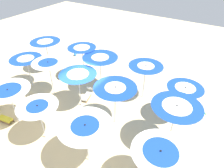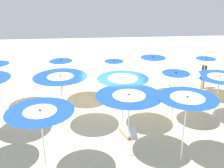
# 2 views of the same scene
# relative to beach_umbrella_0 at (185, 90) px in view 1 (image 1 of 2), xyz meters

# --- Properties ---
(ground) EXTENTS (40.58, 40.58, 0.04)m
(ground) POSITION_rel_beach_umbrella_0_xyz_m (5.06, 2.11, -2.05)
(ground) COLOR beige
(beach_umbrella_0) EXTENTS (1.90, 1.90, 2.25)m
(beach_umbrella_0) POSITION_rel_beach_umbrella_0_xyz_m (0.00, 0.00, 0.00)
(beach_umbrella_0) COLOR silver
(beach_umbrella_0) RESTS_ON ground
(beach_umbrella_1) EXTENTS (2.09, 2.09, 2.40)m
(beach_umbrella_1) POSITION_rel_beach_umbrella_0_xyz_m (2.58, -0.76, 0.13)
(beach_umbrella_1) COLOR silver
(beach_umbrella_1) RESTS_ON ground
(beach_umbrella_2) EXTENTS (2.26, 2.26, 2.51)m
(beach_umbrella_2) POSITION_rel_beach_umbrella_0_xyz_m (5.40, -0.07, 0.24)
(beach_umbrella_2) COLOR silver
(beach_umbrella_2) RESTS_ON ground
(beach_umbrella_3) EXTENTS (1.97, 1.97, 2.55)m
(beach_umbrella_3) POSITION_rel_beach_umbrella_0_xyz_m (7.24, -0.52, 0.25)
(beach_umbrella_3) COLOR silver
(beach_umbrella_3) RESTS_ON ground
(beach_umbrella_4) EXTENTS (2.20, 2.20, 2.45)m
(beach_umbrella_4) POSITION_rel_beach_umbrella_0_xyz_m (10.34, -0.07, 0.18)
(beach_umbrella_4) COLOR silver
(beach_umbrella_4) RESTS_ON ground
(beach_umbrella_5) EXTENTS (2.28, 2.28, 2.52)m
(beach_umbrella_5) POSITION_rel_beach_umbrella_0_xyz_m (-0.13, 1.99, 0.25)
(beach_umbrella_5) COLOR silver
(beach_umbrella_5) RESTS_ON ground
(beach_umbrella_6) EXTENTS (2.22, 2.22, 2.47)m
(beach_umbrella_6) POSITION_rel_beach_umbrella_0_xyz_m (2.93, 2.18, 0.20)
(beach_umbrella_6) COLOR silver
(beach_umbrella_6) RESTS_ON ground
(beach_umbrella_7) EXTENTS (2.14, 2.14, 2.36)m
(beach_umbrella_7) POSITION_rel_beach_umbrella_0_xyz_m (5.47, 2.04, 0.10)
(beach_umbrella_7) COLOR silver
(beach_umbrella_7) RESTS_ON ground
(beach_umbrella_8) EXTENTS (1.97, 1.97, 2.48)m
(beach_umbrella_8) POSITION_rel_beach_umbrella_0_xyz_m (7.73, 2.11, 0.24)
(beach_umbrella_8) COLOR silver
(beach_umbrella_8) RESTS_ON ground
(beach_umbrella_9) EXTENTS (2.07, 2.07, 2.22)m
(beach_umbrella_9) POSITION_rel_beach_umbrella_0_xyz_m (9.75, 2.20, -0.05)
(beach_umbrella_9) COLOR silver
(beach_umbrella_9) RESTS_ON ground
(beach_umbrella_10) EXTENTS (2.12, 2.12, 2.39)m
(beach_umbrella_10) POSITION_rel_beach_umbrella_0_xyz_m (-0.35, 4.51, 0.15)
(beach_umbrella_10) COLOR silver
(beach_umbrella_10) RESTS_ON ground
(beach_umbrella_11) EXTENTS (2.29, 2.29, 2.35)m
(beach_umbrella_11) POSITION_rel_beach_umbrella_0_xyz_m (2.70, 4.91, 0.06)
(beach_umbrella_11) COLOR silver
(beach_umbrella_11) RESTS_ON ground
(beach_umbrella_12) EXTENTS (1.94, 1.94, 2.22)m
(beach_umbrella_12) POSITION_rel_beach_umbrella_0_xyz_m (5.41, 5.03, -0.05)
(beach_umbrella_12) COLOR silver
(beach_umbrella_12) RESTS_ON ground
(beach_umbrella_13) EXTENTS (2.23, 2.23, 2.36)m
(beach_umbrella_13) POSITION_rel_beach_umbrella_0_xyz_m (7.49, 5.07, 0.12)
(beach_umbrella_13) COLOR silver
(beach_umbrella_13) RESTS_ON ground
(lounger_0) EXTENTS (0.62, 1.23, 0.63)m
(lounger_0) POSITION_rel_beach_umbrella_0_xyz_m (5.61, 1.26, -1.82)
(lounger_0) COLOR olive
(lounger_0) RESTS_ON ground
(lounger_1) EXTENTS (1.09, 1.09, 0.51)m
(lounger_1) POSITION_rel_beach_umbrella_0_xyz_m (-0.76, -0.54, -1.83)
(lounger_1) COLOR olive
(lounger_1) RESTS_ON ground
(lounger_3) EXTENTS (1.23, 0.53, 0.55)m
(lounger_3) POSITION_rel_beach_umbrella_0_xyz_m (8.31, 5.42, -1.83)
(lounger_3) COLOR olive
(lounger_3) RESTS_ON ground
(beach_ball) EXTENTS (0.27, 0.27, 0.27)m
(beach_ball) POSITION_rel_beach_umbrella_0_xyz_m (10.23, -2.96, -1.89)
(beach_ball) COLOR #337FE5
(beach_ball) RESTS_ON ground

